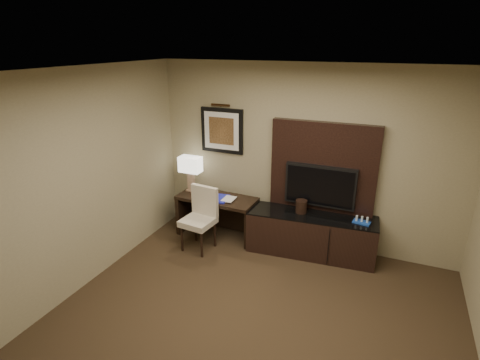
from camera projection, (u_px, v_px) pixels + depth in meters
The scene contains 17 objects.
floor at pixel (236, 354), 3.77m from camera, with size 4.50×5.00×0.01m, color #2E2114.
ceiling at pixel (234, 78), 2.82m from camera, with size 4.50×5.00×0.01m, color silver.
wall_back at pixel (303, 158), 5.45m from camera, with size 4.50×0.01×2.70m, color gray.
wall_left at pixel (48, 197), 4.11m from camera, with size 0.01×5.00×2.70m, color gray.
desk at pixel (217, 216), 5.96m from camera, with size 1.24×0.53×0.67m, color black.
credenza at pixel (311, 234), 5.45m from camera, with size 1.82×0.51×0.63m, color black.
tv_wall_panel at pixel (323, 167), 5.32m from camera, with size 1.50×0.12×1.30m, color black.
tv at pixel (320, 186), 5.32m from camera, with size 1.00×0.08×0.60m, color black.
artwork at pixel (222, 131), 5.80m from camera, with size 0.70×0.04×0.70m, color black.
picture_light at pixel (221, 105), 5.63m from camera, with size 0.04×0.04×0.30m, color #3B2412.
desk_chair at pixel (198, 221), 5.52m from camera, with size 0.44×0.51×0.92m, color beige, non-canonical shape.
table_lamp at pixel (191, 173), 6.01m from camera, with size 0.36×0.20×0.58m, color tan, non-canonical shape.
desk_phone at pixel (207, 192), 5.90m from camera, with size 0.21×0.19×0.10m, color black, non-canonical shape.
blue_folder at pixel (220, 198), 5.77m from camera, with size 0.25×0.33×0.02m, color #1A20AC.
book at pixel (223, 192), 5.73m from camera, with size 0.18×0.02×0.24m, color #BDAF94.
ice_bucket at pixel (301, 206), 5.39m from camera, with size 0.17×0.17×0.19m, color black.
minibar_tray at pixel (362, 220), 5.09m from camera, with size 0.23×0.14×0.08m, color #1943A3, non-canonical shape.
Camera 1 is at (1.17, -2.67, 2.96)m, focal length 28.00 mm.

